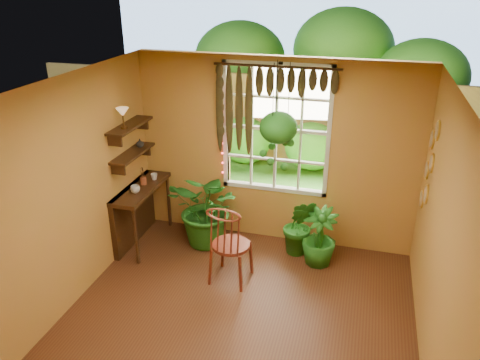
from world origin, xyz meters
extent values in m
plane|color=#522D17|center=(0.00, 0.00, 0.00)|extent=(4.50, 4.50, 0.00)
plane|color=silver|center=(0.00, 0.00, 2.70)|extent=(4.50, 4.50, 0.00)
plane|color=#BD8040|center=(0.00, 2.25, 1.35)|extent=(4.00, 0.00, 4.00)
plane|color=#BD8040|center=(-2.00, 0.00, 1.35)|extent=(0.00, 4.50, 4.50)
plane|color=#BD8040|center=(2.00, 0.00, 1.35)|extent=(0.00, 4.50, 4.50)
cube|color=silver|center=(0.00, 2.28, 1.70)|extent=(1.52, 0.10, 1.86)
cube|color=white|center=(0.00, 2.31, 1.70)|extent=(1.38, 0.01, 1.78)
cylinder|color=#3E2611|center=(0.00, 2.17, 2.58)|extent=(1.70, 0.04, 0.04)
cube|color=#3E2611|center=(-1.80, 1.60, 0.87)|extent=(0.40, 1.20, 0.06)
cube|color=#3E2611|center=(-1.96, 1.60, 0.45)|extent=(0.08, 1.18, 0.90)
cylinder|color=#3E2611|center=(-1.64, 1.05, 0.43)|extent=(0.05, 0.05, 0.86)
cylinder|color=#3E2611|center=(-1.64, 2.15, 0.43)|extent=(0.05, 0.05, 0.86)
cube|color=#3E2611|center=(-1.88, 1.60, 1.40)|extent=(0.25, 0.90, 0.04)
cube|color=#3E2611|center=(-1.88, 1.60, 1.80)|extent=(0.25, 0.90, 0.04)
cube|color=#315D1A|center=(0.00, 7.25, -0.02)|extent=(14.00, 10.00, 0.04)
cube|color=#9B8249|center=(0.00, 5.45, 0.90)|extent=(12.00, 0.10, 1.80)
plane|color=#90B7F1|center=(0.00, 9.05, 1.55)|extent=(12.00, 0.00, 12.00)
cylinder|color=brown|center=(-0.30, 1.05, 0.51)|extent=(0.53, 0.53, 0.04)
torus|color=brown|center=(-0.32, 0.84, 1.06)|extent=(0.46, 0.08, 0.46)
imported|color=#175216|center=(-0.86, 1.80, 0.59)|extent=(1.23, 1.13, 1.18)
imported|color=#175216|center=(0.47, 1.89, 0.44)|extent=(0.53, 0.45, 0.89)
imported|color=#175216|center=(0.75, 1.72, 0.42)|extent=(0.57, 0.57, 0.84)
ellipsoid|color=black|center=(0.11, 1.87, 1.78)|extent=(0.29, 0.29, 0.18)
ellipsoid|color=#175216|center=(0.11, 1.87, 1.86)|extent=(0.49, 0.49, 0.42)
imported|color=silver|center=(-1.78, 1.40, 0.95)|extent=(0.17, 0.17, 0.10)
imported|color=beige|center=(-1.72, 1.88, 0.95)|extent=(0.13, 0.13, 0.09)
cylinder|color=brown|center=(-1.80, 1.69, 0.95)|extent=(0.09, 0.09, 0.11)
imported|color=#B2AD99|center=(-1.87, 1.82, 1.48)|extent=(0.13, 0.13, 0.12)
cylinder|color=brown|center=(-1.86, 1.42, 1.83)|extent=(0.09, 0.09, 0.03)
cylinder|color=brown|center=(-1.86, 1.42, 1.92)|extent=(0.02, 0.02, 0.17)
cone|color=slate|center=(-1.86, 1.42, 2.04)|extent=(0.17, 0.17, 0.11)
camera|label=1|loc=(1.19, -3.84, 3.69)|focal=35.00mm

